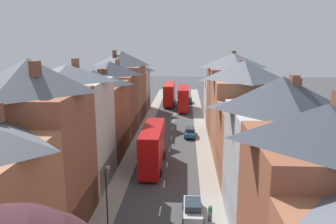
{
  "coord_description": "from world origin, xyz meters",
  "views": [
    {
      "loc": [
        2.31,
        -16.47,
        16.02
      ],
      "look_at": [
        -0.96,
        43.64,
        2.73
      ],
      "focal_mm": 35.0,
      "sensor_mm": 36.0,
      "label": 1
    }
  ],
  "objects": [
    {
      "name": "pavement_left",
      "position": [
        -5.1,
        38.0,
        0.07
      ],
      "size": [
        2.2,
        104.0,
        0.14
      ],
      "primitive_type": "cube",
      "color": "gray",
      "rests_on": "ground"
    },
    {
      "name": "car_near_silver",
      "position": [
        3.1,
        66.77,
        0.82
      ],
      "size": [
        1.9,
        4.08,
        1.62
      ],
      "color": "#144728",
      "rests_on": "ground"
    },
    {
      "name": "terrace_row_left",
      "position": [
        -10.19,
        24.23,
        6.51
      ],
      "size": [
        8.0,
        73.47,
        14.63
      ],
      "color": "brown",
      "rests_on": "ground"
    },
    {
      "name": "centre_line_dashes",
      "position": [
        0.0,
        36.0,
        0.01
      ],
      "size": [
        0.14,
        97.8,
        0.01
      ],
      "color": "silver",
      "rests_on": "ground"
    },
    {
      "name": "double_decker_bus_mid_street",
      "position": [
        1.79,
        58.54,
        2.82
      ],
      "size": [
        2.74,
        10.8,
        5.3
      ],
      "color": "red",
      "rests_on": "ground"
    },
    {
      "name": "pavement_right",
      "position": [
        5.1,
        38.0,
        0.07
      ],
      "size": [
        2.2,
        104.0,
        0.14
      ],
      "primitive_type": "cube",
      "color": "gray",
      "rests_on": "ground"
    },
    {
      "name": "double_decker_bus_far_approaching",
      "position": [
        -1.81,
        22.98,
        2.82
      ],
      "size": [
        2.74,
        10.8,
        5.3
      ],
      "color": "#B70F0F",
      "rests_on": "ground"
    },
    {
      "name": "pedestrian_near_right",
      "position": [
        4.62,
        10.19,
        1.03
      ],
      "size": [
        0.36,
        0.22,
        1.61
      ],
      "color": "#23232D",
      "rests_on": "pavement_right"
    },
    {
      "name": "double_decker_bus_lead",
      "position": [
        -1.81,
        64.51,
        2.82
      ],
      "size": [
        2.74,
        10.8,
        5.3
      ],
      "color": "red",
      "rests_on": "ground"
    },
    {
      "name": "terrace_row_right",
      "position": [
        10.19,
        20.16,
        6.12
      ],
      "size": [
        8.0,
        64.97,
        14.22
      ],
      "color": "#A36042",
      "rests_on": "ground"
    },
    {
      "name": "car_parked_right_a",
      "position": [
        -3.1,
        30.83,
        0.83
      ],
      "size": [
        1.9,
        3.98,
        1.66
      ],
      "color": "#144728",
      "rests_on": "ground"
    },
    {
      "name": "street_lamp",
      "position": [
        -4.25,
        8.79,
        3.24
      ],
      "size": [
        0.2,
        1.12,
        5.5
      ],
      "color": "black",
      "rests_on": "ground"
    },
    {
      "name": "car_parked_left_a",
      "position": [
        3.1,
        11.0,
        0.84
      ],
      "size": [
        1.9,
        4.32,
        1.67
      ],
      "color": "#B7BABF",
      "rests_on": "ground"
    },
    {
      "name": "car_near_blue",
      "position": [
        3.1,
        36.92,
        0.82
      ],
      "size": [
        1.9,
        4.43,
        1.61
      ],
      "color": "#236093",
      "rests_on": "ground"
    }
  ]
}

